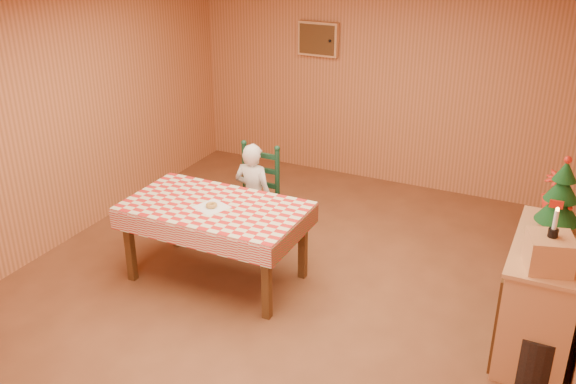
% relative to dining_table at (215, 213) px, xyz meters
% --- Properties ---
extents(ground, '(6.00, 6.00, 0.00)m').
position_rel_dining_table_xyz_m(ground, '(0.65, -0.01, -0.69)').
color(ground, brown).
rests_on(ground, ground).
extents(cabin_walls, '(5.10, 6.05, 2.65)m').
position_rel_dining_table_xyz_m(cabin_walls, '(0.65, 0.52, 1.14)').
color(cabin_walls, '#C17345').
rests_on(cabin_walls, ground).
extents(dining_table, '(1.66, 0.96, 0.77)m').
position_rel_dining_table_xyz_m(dining_table, '(0.00, 0.00, 0.00)').
color(dining_table, '#513115').
rests_on(dining_table, ground).
extents(ladder_chair, '(0.44, 0.40, 1.08)m').
position_rel_dining_table_xyz_m(ladder_chair, '(-0.00, 0.79, -0.18)').
color(ladder_chair, black).
rests_on(ladder_chair, ground).
extents(seated_child, '(0.41, 0.27, 1.12)m').
position_rel_dining_table_xyz_m(seated_child, '(0.00, 0.73, -0.13)').
color(seated_child, silver).
rests_on(seated_child, ground).
extents(napkin, '(0.33, 0.33, 0.00)m').
position_rel_dining_table_xyz_m(napkin, '(0.00, -0.05, 0.08)').
color(napkin, white).
rests_on(napkin, dining_table).
extents(donut, '(0.14, 0.14, 0.04)m').
position_rel_dining_table_xyz_m(donut, '(0.00, -0.05, 0.10)').
color(donut, '#B88B42').
rests_on(donut, napkin).
extents(shelf_unit, '(0.54, 1.24, 0.93)m').
position_rel_dining_table_xyz_m(shelf_unit, '(2.83, 0.24, -0.22)').
color(shelf_unit, tan).
rests_on(shelf_unit, ground).
extents(crate, '(0.37, 0.37, 0.25)m').
position_rel_dining_table_xyz_m(crate, '(2.84, -0.16, 0.37)').
color(crate, tan).
rests_on(crate, shelf_unit).
extents(christmas_tree, '(0.34, 0.34, 0.62)m').
position_rel_dining_table_xyz_m(christmas_tree, '(2.84, 0.49, 0.52)').
color(christmas_tree, '#513115').
rests_on(christmas_tree, shelf_unit).
extents(flower_arrangement, '(0.22, 0.22, 0.37)m').
position_rel_dining_table_xyz_m(flower_arrangement, '(2.79, 0.79, 0.43)').
color(flower_arrangement, '#B01C10').
rests_on(flower_arrangement, shelf_unit).
extents(candle_set, '(0.07, 0.07, 0.22)m').
position_rel_dining_table_xyz_m(candle_set, '(2.84, -0.16, 0.56)').
color(candle_set, black).
rests_on(candle_set, crate).
extents(storage_bin, '(0.54, 0.54, 0.43)m').
position_rel_dining_table_xyz_m(storage_bin, '(2.89, -0.18, -0.47)').
color(storage_bin, black).
rests_on(storage_bin, ground).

